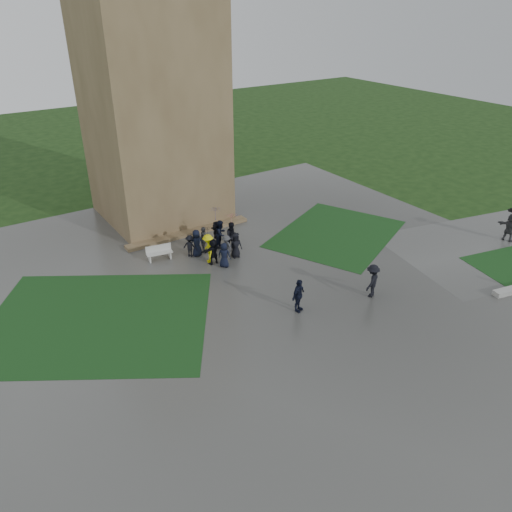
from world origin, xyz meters
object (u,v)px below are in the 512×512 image
tower (151,90)px  pedestrian_near (372,281)px  pedestrian_path (511,225)px  bench (159,252)px  pedestrian_mid (298,296)px

tower → pedestrian_near: tower is taller
tower → pedestrian_path: (17.37, -17.12, -7.85)m
bench → pedestrian_near: size_ratio=0.87×
pedestrian_mid → pedestrian_path: pedestrian_path is taller
bench → pedestrian_mid: pedestrian_mid is taller
tower → pedestrian_path: 25.62m
pedestrian_near → tower: bearing=-99.2°
pedestrian_mid → pedestrian_near: size_ratio=0.97×
tower → pedestrian_mid: tower is taller
pedestrian_near → pedestrian_path: size_ratio=0.81×
bench → pedestrian_near: bearing=-42.5°
pedestrian_near → pedestrian_path: (12.68, -0.07, 0.18)m
bench → pedestrian_mid: bearing=-58.2°
tower → pedestrian_mid: 17.91m
pedestrian_mid → pedestrian_near: pedestrian_near is taller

